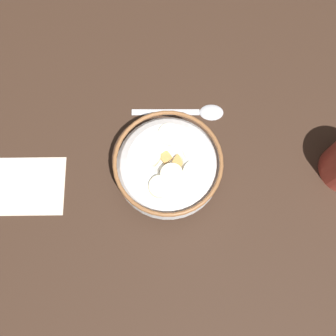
# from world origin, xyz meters

# --- Properties ---
(ground_plane) EXTENTS (1.15, 1.15, 0.02)m
(ground_plane) POSITION_xyz_m (0.00, 0.00, -0.01)
(ground_plane) COLOR #332116
(cereal_bowl) EXTENTS (0.16, 0.16, 0.07)m
(cereal_bowl) POSITION_xyz_m (0.00, 0.00, 0.04)
(cereal_bowl) COLOR white
(cereal_bowl) RESTS_ON ground_plane
(spoon) EXTENTS (0.15, 0.06, 0.01)m
(spoon) POSITION_xyz_m (0.08, 0.08, 0.00)
(spoon) COLOR #B7B7BC
(spoon) RESTS_ON ground_plane
(folded_napkin) EXTENTS (0.17, 0.13, 0.00)m
(folded_napkin) POSITION_xyz_m (-0.23, 0.05, 0.00)
(folded_napkin) COLOR beige
(folded_napkin) RESTS_ON ground_plane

